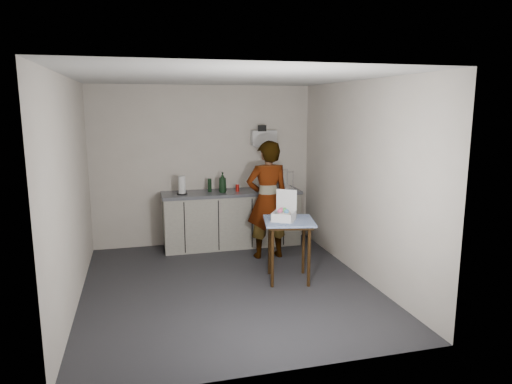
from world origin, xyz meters
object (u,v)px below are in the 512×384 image
object	(u,v)px
soda_can	(237,188)
standing_man	(267,200)
paper_towel	(182,186)
side_table	(289,228)
dark_bottle	(210,185)
dish_rack	(278,185)
soap_bottle	(223,182)
bakery_box	(284,214)
kitchen_counter	(232,220)

from	to	relation	value
soda_can	standing_man	bearing A→B (deg)	-65.23
soda_can	paper_towel	distance (m)	0.90
soda_can	side_table	bearing A→B (deg)	-79.18
dark_bottle	paper_towel	world-z (taller)	paper_towel
dish_rack	soap_bottle	bearing A→B (deg)	-174.11
soap_bottle	bakery_box	distance (m)	1.70
standing_man	dish_rack	size ratio (longest dim) A/B	4.02
soap_bottle	dark_bottle	bearing A→B (deg)	148.92
kitchen_counter	bakery_box	size ratio (longest dim) A/B	5.85
standing_man	soap_bottle	bearing A→B (deg)	-48.93
bakery_box	soda_can	bearing A→B (deg)	130.98
kitchen_counter	soda_can	bearing A→B (deg)	-16.38
side_table	soap_bottle	size ratio (longest dim) A/B	2.48
standing_man	dish_rack	distance (m)	0.84
standing_man	side_table	bearing A→B (deg)	89.77
side_table	dark_bottle	xyz separation A→B (m)	(-0.76, 1.73, 0.31)
standing_man	kitchen_counter	bearing A→B (deg)	-60.68
side_table	kitchen_counter	bearing A→B (deg)	115.48
bakery_box	soap_bottle	bearing A→B (deg)	139.64
paper_towel	dish_rack	bearing A→B (deg)	3.02
soap_bottle	standing_man	bearing A→B (deg)	-48.38
dish_rack	kitchen_counter	bearing A→B (deg)	-177.94
paper_towel	bakery_box	xyz separation A→B (m)	(1.14, -1.63, -0.14)
paper_towel	bakery_box	world-z (taller)	bakery_box
soda_can	bakery_box	size ratio (longest dim) A/B	0.29
dish_rack	soda_can	bearing A→B (deg)	-175.50
paper_towel	kitchen_counter	bearing A→B (deg)	3.99
side_table	standing_man	size ratio (longest dim) A/B	0.46
dark_bottle	bakery_box	distance (m)	1.86
dark_bottle	paper_towel	bearing A→B (deg)	-167.47
side_table	dish_rack	size ratio (longest dim) A/B	1.85
paper_towel	dish_rack	distance (m)	1.61
kitchen_counter	dark_bottle	size ratio (longest dim) A/B	10.45
side_table	soda_can	size ratio (longest dim) A/B	7.33
side_table	soda_can	world-z (taller)	soda_can
bakery_box	standing_man	bearing A→B (deg)	118.79
dish_rack	side_table	bearing A→B (deg)	-102.86
kitchen_counter	dark_bottle	xyz separation A→B (m)	(-0.35, 0.04, 0.59)
soda_can	dish_rack	xyz separation A→B (m)	(0.71, 0.06, 0.01)
kitchen_counter	standing_man	size ratio (longest dim) A/B	1.26
dark_bottle	dish_rack	xyz separation A→B (m)	(1.15, -0.02, -0.04)
kitchen_counter	soda_can	size ratio (longest dim) A/B	20.10
soda_can	paper_towel	bearing A→B (deg)	-178.16
standing_man	dish_rack	bearing A→B (deg)	-119.08
paper_towel	dish_rack	world-z (taller)	dish_rack
side_table	paper_towel	bearing A→B (deg)	138.36
dish_rack	bakery_box	distance (m)	1.77
soap_bottle	paper_towel	xyz separation A→B (m)	(-0.64, 0.01, -0.03)
soap_bottle	soda_can	world-z (taller)	soap_bottle
standing_man	bakery_box	size ratio (longest dim) A/B	4.63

